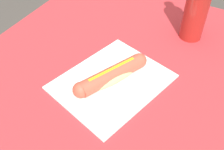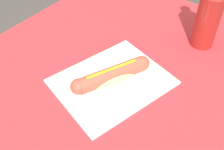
# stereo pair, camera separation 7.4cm
# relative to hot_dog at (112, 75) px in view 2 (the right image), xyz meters

# --- Properties ---
(dining_table) EXTENTS (1.26, 0.81, 0.77)m
(dining_table) POSITION_rel_hot_dog_xyz_m (-0.07, 0.04, -0.17)
(dining_table) COLOR brown
(dining_table) RESTS_ON ground
(paper_wrapper) EXTENTS (0.36, 0.32, 0.01)m
(paper_wrapper) POSITION_rel_hot_dog_xyz_m (-0.00, 0.00, -0.03)
(paper_wrapper) COLOR white
(paper_wrapper) RESTS_ON dining_table
(hot_dog) EXTENTS (0.22, 0.13, 0.05)m
(hot_dog) POSITION_rel_hot_dog_xyz_m (0.00, 0.00, 0.00)
(hot_dog) COLOR #E5BC75
(hot_dog) RESTS_ON paper_wrapper
(soda_bottle) EXTENTS (0.08, 0.08, 0.23)m
(soda_bottle) POSITION_rel_hot_dog_xyz_m (0.32, -0.13, 0.07)
(soda_bottle) COLOR maroon
(soda_bottle) RESTS_ON dining_table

